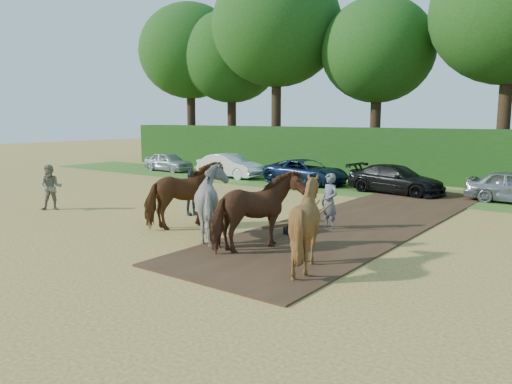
% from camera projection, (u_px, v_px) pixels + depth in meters
% --- Properties ---
extents(ground, '(120.00, 120.00, 0.00)m').
position_uv_depth(ground, '(197.00, 258.00, 12.94)').
color(ground, gold).
rests_on(ground, ground).
extents(earth_strip, '(4.50, 17.00, 0.05)m').
position_uv_depth(earth_strip, '(365.00, 220.00, 17.58)').
color(earth_strip, '#472D1C').
rests_on(earth_strip, ground).
extents(grass_verge, '(50.00, 5.00, 0.03)m').
position_uv_depth(grass_verge, '(398.00, 193.00, 24.01)').
color(grass_verge, '#38601E').
rests_on(grass_verge, ground).
extents(hedgerow, '(46.00, 1.60, 3.00)m').
position_uv_depth(hedgerow, '(430.00, 156.00, 27.35)').
color(hedgerow, '#14380F').
rests_on(hedgerow, ground).
extents(spectator_near, '(1.09, 1.10, 1.79)m').
position_uv_depth(spectator_near, '(51.00, 188.00, 19.47)').
color(spectator_near, tan).
rests_on(spectator_near, ground).
extents(spectator_far, '(0.71, 1.07, 1.69)m').
position_uv_depth(spectator_far, '(191.00, 193.00, 18.50)').
color(spectator_far, '#282B35').
rests_on(spectator_far, ground).
extents(plough_team, '(7.65, 5.60, 2.20)m').
position_uv_depth(plough_team, '(239.00, 207.00, 14.13)').
color(plough_team, '#602B18').
rests_on(plough_team, ground).
extents(parked_cars, '(36.15, 2.96, 1.44)m').
position_uv_depth(parked_cars, '(427.00, 181.00, 23.07)').
color(parked_cars, '#B4B6BB').
rests_on(parked_cars, ground).
extents(treeline, '(48.70, 10.60, 14.21)m').
position_uv_depth(treeline, '(425.00, 27.00, 29.77)').
color(treeline, '#382616').
rests_on(treeline, ground).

